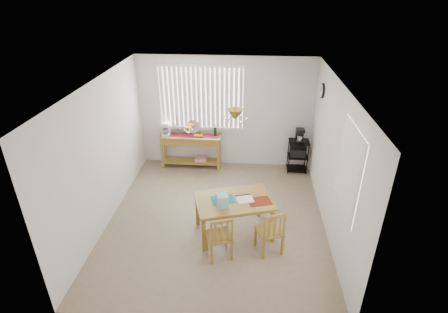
# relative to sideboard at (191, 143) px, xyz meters

# --- Properties ---
(ground) EXTENTS (4.00, 4.50, 0.01)m
(ground) POSITION_rel_sideboard_xyz_m (0.79, -2.03, -0.61)
(ground) COLOR gray
(room_shell) EXTENTS (4.20, 4.70, 2.70)m
(room_shell) POSITION_rel_sideboard_xyz_m (0.80, -2.01, 1.09)
(room_shell) COLOR silver
(room_shell) RESTS_ON ground
(sideboard) EXTENTS (1.42, 0.40, 0.80)m
(sideboard) POSITION_rel_sideboard_xyz_m (0.00, 0.00, 0.00)
(sideboard) COLOR olive
(sideboard) RESTS_ON ground
(sideboard_items) EXTENTS (1.35, 0.33, 0.61)m
(sideboard_items) POSITION_rel_sideboard_xyz_m (-0.23, 0.01, 0.33)
(sideboard_items) COLOR maroon
(sideboard_items) RESTS_ON sideboard
(wire_cart) EXTENTS (0.45, 0.36, 0.76)m
(wire_cart) POSITION_rel_sideboard_xyz_m (2.49, -0.03, -0.14)
(wire_cart) COLOR black
(wire_cart) RESTS_ON ground
(cart_items) EXTENTS (0.18, 0.22, 0.31)m
(cart_items) POSITION_rel_sideboard_xyz_m (2.49, -0.02, 0.31)
(cart_items) COLOR black
(cart_items) RESTS_ON wire_cart
(dining_table) EXTENTS (1.47, 1.16, 0.69)m
(dining_table) POSITION_rel_sideboard_xyz_m (1.13, -2.39, 0.01)
(dining_table) COLOR olive
(dining_table) RESTS_ON ground
(table_items) EXTENTS (1.08, 0.49, 0.22)m
(table_items) POSITION_rel_sideboard_xyz_m (1.05, -2.53, 0.17)
(table_items) COLOR #167D80
(table_items) RESTS_ON dining_table
(chair_left) EXTENTS (0.49, 0.49, 0.83)m
(chair_left) POSITION_rel_sideboard_xyz_m (0.94, -3.03, -0.19)
(chair_left) COLOR olive
(chair_left) RESTS_ON ground
(chair_right) EXTENTS (0.51, 0.51, 0.85)m
(chair_right) POSITION_rel_sideboard_xyz_m (1.76, -2.84, -0.18)
(chair_right) COLOR olive
(chair_right) RESTS_ON ground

